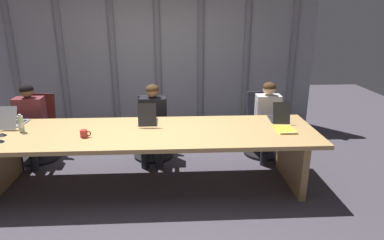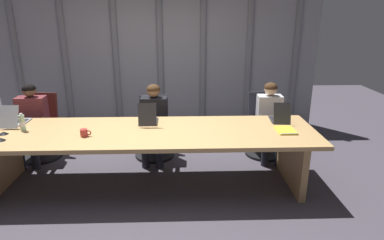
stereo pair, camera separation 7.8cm
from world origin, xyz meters
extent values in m
plane|color=#47424C|center=(0.00, 0.00, 0.00)|extent=(11.72, 11.72, 0.00)
cube|color=tan|center=(0.00, 0.00, 0.72)|extent=(4.16, 1.14, 0.05)
cube|color=black|center=(0.00, 0.00, 0.65)|extent=(3.54, 0.10, 0.06)
cube|color=tan|center=(1.83, 0.00, 0.35)|extent=(0.08, 0.97, 0.69)
cube|color=#9999A0|center=(0.00, 2.32, 1.33)|extent=(5.86, 0.10, 2.66)
cylinder|color=gray|center=(-2.50, 2.26, 1.33)|extent=(0.12, 0.12, 2.60)
cylinder|color=gray|center=(-1.65, 2.26, 1.33)|extent=(0.12, 0.12, 2.60)
cylinder|color=gray|center=(-0.74, 2.26, 1.33)|extent=(0.12, 0.12, 2.60)
cylinder|color=gray|center=(0.06, 2.26, 1.33)|extent=(0.12, 0.12, 2.60)
cylinder|color=gray|center=(0.83, 2.26, 1.33)|extent=(0.12, 0.12, 2.60)
cylinder|color=gray|center=(1.68, 2.26, 1.33)|extent=(0.12, 0.12, 2.60)
cylinder|color=gray|center=(2.54, 2.26, 1.33)|extent=(0.12, 0.12, 2.60)
cube|color=#A8ADB7|center=(-1.71, 0.37, 0.75)|extent=(0.23, 0.31, 0.02)
cube|color=black|center=(-1.71, 0.39, 0.76)|extent=(0.20, 0.17, 0.00)
cube|color=#A8ADB7|center=(-1.71, 0.15, 0.89)|extent=(0.23, 0.13, 0.27)
cube|color=black|center=(-1.71, 0.16, 0.90)|extent=(0.21, 0.11, 0.24)
cube|color=#2D2D33|center=(0.00, 0.33, 0.75)|extent=(0.23, 0.31, 0.02)
cube|color=black|center=(0.00, 0.35, 0.76)|extent=(0.20, 0.17, 0.00)
cube|color=#2D2D33|center=(0.00, 0.15, 0.90)|extent=(0.23, 0.07, 0.29)
cube|color=black|center=(0.00, 0.15, 0.91)|extent=(0.21, 0.05, 0.26)
cube|color=#2D2D33|center=(1.73, 0.36, 0.75)|extent=(0.24, 0.31, 0.02)
cube|color=black|center=(1.73, 0.38, 0.76)|extent=(0.20, 0.18, 0.00)
cube|color=#2D2D33|center=(1.71, 0.16, 0.90)|extent=(0.22, 0.11, 0.27)
cube|color=black|center=(1.71, 0.17, 0.90)|extent=(0.20, 0.10, 0.24)
cube|color=#511E19|center=(-1.72, 0.91, 0.40)|extent=(0.53, 0.53, 0.08)
cube|color=#511E19|center=(-1.69, 1.13, 0.70)|extent=(0.44, 0.17, 0.52)
cylinder|color=#262628|center=(-1.72, 0.91, 0.20)|extent=(0.05, 0.05, 0.32)
cylinder|color=black|center=(-1.72, 0.91, 0.02)|extent=(0.60, 0.60, 0.04)
cube|color=#2D2D38|center=(0.01, 0.91, 0.40)|extent=(0.51, 0.51, 0.08)
cube|color=#2D2D38|center=(0.00, 1.13, 0.68)|extent=(0.44, 0.14, 0.46)
cylinder|color=#262628|center=(0.01, 0.91, 0.20)|extent=(0.05, 0.05, 0.32)
cylinder|color=black|center=(0.01, 0.91, 0.02)|extent=(0.60, 0.60, 0.04)
cube|color=#2D2D38|center=(1.72, 0.91, 0.40)|extent=(0.55, 0.55, 0.08)
cube|color=#2D2D38|center=(1.69, 1.13, 0.70)|extent=(0.45, 0.19, 0.50)
cylinder|color=#262628|center=(1.72, 0.91, 0.20)|extent=(0.05, 0.05, 0.32)
cylinder|color=black|center=(1.72, 0.91, 0.02)|extent=(0.60, 0.60, 0.04)
cube|color=brown|center=(-1.75, 0.89, 0.70)|extent=(0.41, 0.23, 0.52)
sphere|color=brown|center=(-1.75, 0.89, 1.06)|extent=(0.19, 0.19, 0.19)
ellipsoid|color=black|center=(-1.75, 0.89, 1.08)|extent=(0.19, 0.19, 0.14)
cylinder|color=brown|center=(-1.58, 0.90, 0.77)|extent=(0.07, 0.14, 0.27)
cylinder|color=brown|center=(-1.57, 0.69, 0.65)|extent=(0.07, 0.30, 0.06)
cylinder|color=brown|center=(-1.92, 0.89, 0.77)|extent=(0.07, 0.14, 0.27)
cylinder|color=brown|center=(-1.92, 0.68, 0.65)|extent=(0.07, 0.30, 0.06)
cylinder|color=#262833|center=(-1.64, 0.70, 0.41)|extent=(0.14, 0.40, 0.13)
cylinder|color=#262833|center=(-1.64, 0.52, 0.21)|extent=(0.11, 0.11, 0.42)
cylinder|color=#262833|center=(-1.84, 0.69, 0.41)|extent=(0.14, 0.40, 0.13)
cylinder|color=#262833|center=(-1.84, 0.51, 0.21)|extent=(0.11, 0.11, 0.42)
cube|color=black|center=(0.03, 0.89, 0.69)|extent=(0.40, 0.24, 0.49)
sphere|color=#8C6647|center=(0.03, 0.89, 1.04)|extent=(0.19, 0.19, 0.19)
ellipsoid|color=#472D19|center=(0.03, 0.89, 1.06)|extent=(0.19, 0.19, 0.14)
cylinder|color=black|center=(0.19, 0.89, 0.75)|extent=(0.08, 0.14, 0.27)
cylinder|color=#8C6647|center=(0.18, 0.68, 0.63)|extent=(0.08, 0.30, 0.06)
cylinder|color=black|center=(-0.14, 0.90, 0.75)|extent=(0.08, 0.14, 0.27)
cylinder|color=#8C6647|center=(-0.15, 0.69, 0.63)|extent=(0.08, 0.30, 0.06)
cylinder|color=#262833|center=(0.12, 0.69, 0.41)|extent=(0.15, 0.41, 0.13)
cylinder|color=#262833|center=(0.11, 0.51, 0.21)|extent=(0.11, 0.11, 0.42)
cylinder|color=#262833|center=(-0.08, 0.70, 0.41)|extent=(0.15, 0.41, 0.13)
cylinder|color=#262833|center=(-0.09, 0.52, 0.21)|extent=(0.11, 0.11, 0.42)
cube|color=silver|center=(1.74, 0.89, 0.70)|extent=(0.37, 0.23, 0.51)
sphere|color=beige|center=(1.74, 0.89, 1.05)|extent=(0.19, 0.19, 0.19)
ellipsoid|color=#472D19|center=(1.74, 0.89, 1.07)|extent=(0.19, 0.19, 0.14)
cylinder|color=silver|center=(1.89, 0.89, 0.76)|extent=(0.07, 0.14, 0.27)
cylinder|color=beige|center=(1.89, 0.68, 0.64)|extent=(0.07, 0.30, 0.06)
cylinder|color=silver|center=(1.59, 0.90, 0.76)|extent=(0.07, 0.14, 0.27)
cylinder|color=beige|center=(1.59, 0.69, 0.64)|extent=(0.07, 0.30, 0.06)
cylinder|color=#262833|center=(1.84, 0.69, 0.41)|extent=(0.14, 0.40, 0.13)
cylinder|color=#262833|center=(1.83, 0.51, 0.21)|extent=(0.11, 0.11, 0.42)
cylinder|color=#262833|center=(1.64, 0.70, 0.41)|extent=(0.14, 0.40, 0.13)
cylinder|color=#262833|center=(1.63, 0.52, 0.21)|extent=(0.11, 0.11, 0.42)
cylinder|color=#ADD1B2|center=(-1.51, 0.06, 0.84)|extent=(0.06, 0.06, 0.20)
cylinder|color=white|center=(-1.51, 0.06, 0.83)|extent=(0.07, 0.07, 0.06)
cylinder|color=white|center=(-1.51, 0.06, 0.96)|extent=(0.04, 0.04, 0.02)
cylinder|color=#B2332D|center=(-0.71, -0.16, 0.79)|extent=(0.08, 0.08, 0.09)
torus|color=#B2332D|center=(-0.66, -0.16, 0.79)|extent=(0.06, 0.01, 0.06)
cone|color=black|center=(-1.69, -0.06, 0.76)|extent=(0.11, 0.11, 0.03)
cube|color=yellow|center=(1.70, -0.06, 0.75)|extent=(0.22, 0.30, 0.02)
cylinder|color=silver|center=(1.70, -0.21, 0.76)|extent=(0.21, 0.01, 0.01)
camera|label=1|loc=(0.35, -3.84, 2.15)|focal=31.19mm
camera|label=2|loc=(0.43, -3.85, 2.15)|focal=31.19mm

